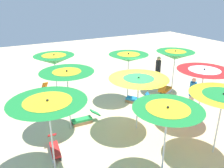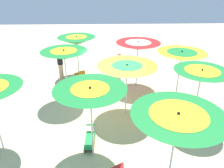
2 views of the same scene
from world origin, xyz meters
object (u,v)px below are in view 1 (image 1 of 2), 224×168
beach_umbrella_0 (175,55)px  lounger_2 (55,148)px  beach_umbrella_8 (48,106)px  lounger_0 (84,119)px  beach_umbrella_3 (204,74)px  beach_umbrella_1 (128,58)px  beach_umbrella_5 (67,76)px  beach_umbrella_7 (167,114)px  beach_umbrella_6 (223,100)px  lounger_3 (138,99)px  beach_umbrella_2 (54,60)px  beachgoer_1 (192,94)px  beach_umbrella_4 (139,82)px  lounger_1 (49,92)px  beachgoer_0 (158,71)px  lounger_5 (165,89)px

beach_umbrella_0 → lounger_2: (-7.24, -2.28, -1.83)m
beach_umbrella_8 → lounger_0: 3.48m
beach_umbrella_3 → beach_umbrella_1: bearing=114.1°
beach_umbrella_5 → beach_umbrella_7: 4.04m
beach_umbrella_6 → lounger_3: 4.72m
beach_umbrella_1 → beach_umbrella_2: (-3.16, 1.63, -0.07)m
beach_umbrella_5 → beachgoer_1: (5.42, -1.11, -1.43)m
beach_umbrella_4 → beach_umbrella_6: (1.46, -2.51, -0.01)m
beach_umbrella_1 → beach_umbrella_8: size_ratio=1.01×
lounger_1 → beach_umbrella_0: bearing=52.0°
beach_umbrella_3 → beachgoer_0: (1.04, 4.00, -1.18)m
beachgoer_0 → beach_umbrella_7: bearing=-80.1°
beach_umbrella_8 → lounger_5: bearing=23.6°
beach_umbrella_4 → beach_umbrella_8: (-3.55, -0.82, 0.21)m
beachgoer_1 → beachgoer_0: bearing=-57.9°
beach_umbrella_2 → beach_umbrella_7: 6.74m
lounger_1 → beachgoer_1: (5.35, -4.82, 0.63)m
beach_umbrella_5 → lounger_2: beach_umbrella_5 is taller
lounger_1 → beachgoer_1: bearing=32.9°
beach_umbrella_4 → lounger_1: 5.71m
beach_umbrella_3 → beach_umbrella_7: (-3.35, -1.74, -0.05)m
beach_umbrella_0 → lounger_3: size_ratio=1.76×
beach_umbrella_5 → beach_umbrella_6: size_ratio=1.11×
beach_umbrella_1 → lounger_2: 5.46m
beach_umbrella_6 → lounger_0: size_ratio=1.82×
beachgoer_1 → lounger_5: bearing=-55.8°
lounger_1 → lounger_2: (-1.04, -4.89, -0.01)m
beach_umbrella_6 → beachgoer_1: (1.62, 2.62, -1.14)m
lounger_0 → lounger_2: 2.09m
lounger_2 → lounger_5: 7.02m
beach_umbrella_4 → lounger_0: size_ratio=1.83×
beach_umbrella_0 → lounger_5: (-0.56, -0.11, -1.81)m
beach_umbrella_5 → beach_umbrella_8: size_ratio=1.02×
beach_umbrella_1 → beach_umbrella_5: 3.69m
beach_umbrella_1 → beach_umbrella_3: bearing=-65.9°
beach_umbrella_4 → lounger_2: size_ratio=1.76×
beach_umbrella_2 → beach_umbrella_7: beach_umbrella_2 is taller
beach_umbrella_0 → beach_umbrella_7: 6.72m
beach_umbrella_5 → lounger_0: size_ratio=2.02×
beachgoer_0 → beach_umbrella_0: bearing=-24.3°
beach_umbrella_3 → lounger_3: 3.47m
beach_umbrella_5 → beachgoer_1: 5.71m
beach_umbrella_1 → lounger_3: beach_umbrella_1 is taller
beach_umbrella_5 → beachgoer_1: size_ratio=1.54×
beach_umbrella_3 → beach_umbrella_6: (-1.12, -1.75, -0.14)m
beach_umbrella_3 → lounger_5: beach_umbrella_3 is taller
lounger_5 → beachgoer_1: 2.20m
beach_umbrella_5 → beach_umbrella_6: bearing=-44.5°
beach_umbrella_4 → beachgoer_0: bearing=41.9°
beach_umbrella_3 → beach_umbrella_2: bearing=133.4°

